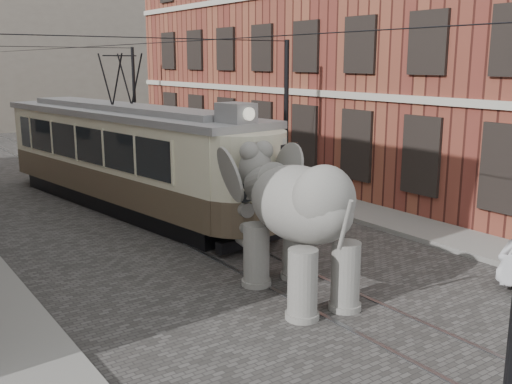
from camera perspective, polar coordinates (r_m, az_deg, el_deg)
ground at (r=15.27m, az=1.20°, el=-7.49°), size 120.00×120.00×0.00m
tram_rails at (r=15.27m, az=1.20°, el=-7.45°), size 1.54×80.00×0.02m
sidewalk_right at (r=19.24m, az=15.81°, el=-3.49°), size 2.00×60.00×0.15m
brick_building at (r=28.35m, az=8.71°, el=13.95°), size 8.00×26.00×12.00m
catenary at (r=18.66m, az=-8.40°, el=5.54°), size 11.00×30.20×6.00m
tram at (r=21.61m, az=-12.69°, el=5.60°), size 4.70×14.05×5.47m
elephant at (r=13.11m, az=4.21°, el=-3.26°), size 3.76×5.82×3.33m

